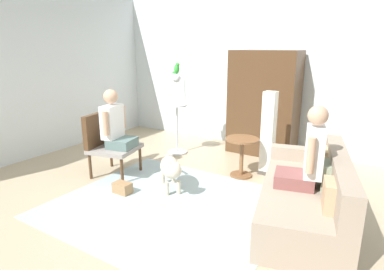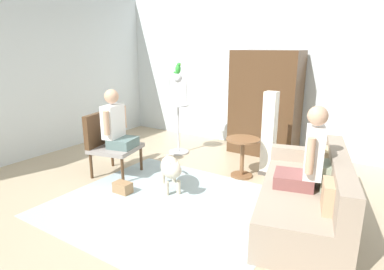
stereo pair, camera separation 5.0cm
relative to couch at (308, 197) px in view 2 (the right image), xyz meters
name	(u,v)px [view 2 (the right image)]	position (x,y,z in m)	size (l,w,h in m)	color
ground_plane	(179,200)	(-1.48, -0.37, -0.28)	(7.42, 7.42, 0.00)	tan
back_wall	(266,71)	(-1.48, 2.43, 1.15)	(6.79, 0.12, 2.88)	silver
left_wall	(41,73)	(-4.63, -0.07, 1.15)	(0.12, 6.08, 2.88)	silver
area_rug	(169,205)	(-1.50, -0.55, -0.28)	(2.68, 2.38, 0.01)	#9EB2B7
couch	(308,197)	(0.00, 0.00, 0.00)	(1.29, 2.05, 0.78)	gray
armchair	(108,140)	(-2.91, -0.19, 0.25)	(0.76, 0.76, 0.94)	#4C331E
person_on_couch	(308,156)	(-0.03, -0.04, 0.48)	(0.55, 0.52, 0.89)	brown
person_on_armchair	(116,124)	(-2.75, -0.16, 0.50)	(0.48, 0.52, 0.85)	slate
round_end_table	(242,153)	(-1.15, 0.78, 0.08)	(0.49, 0.49, 0.59)	brown
dog	(171,168)	(-1.74, -0.18, 0.03)	(0.67, 0.67, 0.52)	beige
bird_cage_stand	(178,115)	(-2.58, 1.18, 0.42)	(0.37, 0.37, 1.43)	silver
parrot	(178,68)	(-2.58, 1.18, 1.24)	(0.17, 0.10, 0.19)	green
column_lamp	(269,134)	(-0.86, 1.09, 0.34)	(0.20, 0.20, 1.26)	#4C4742
armoire_cabinet	(265,104)	(-1.30, 2.02, 0.63)	(1.18, 0.56, 1.83)	#4C331E
handbag	(123,188)	(-2.23, -0.60, -0.21)	(0.24, 0.16, 0.15)	#99724C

